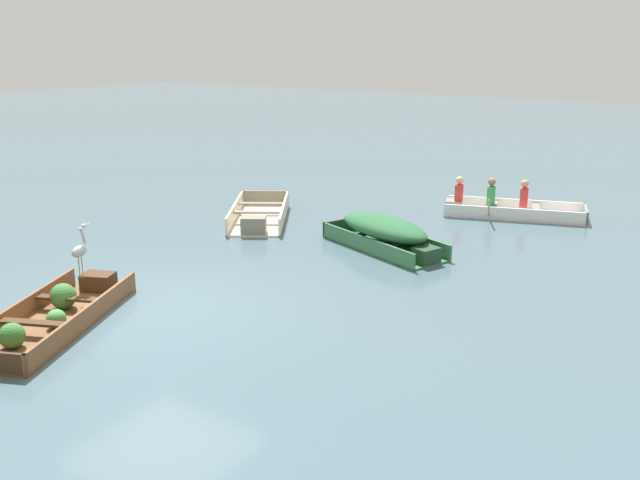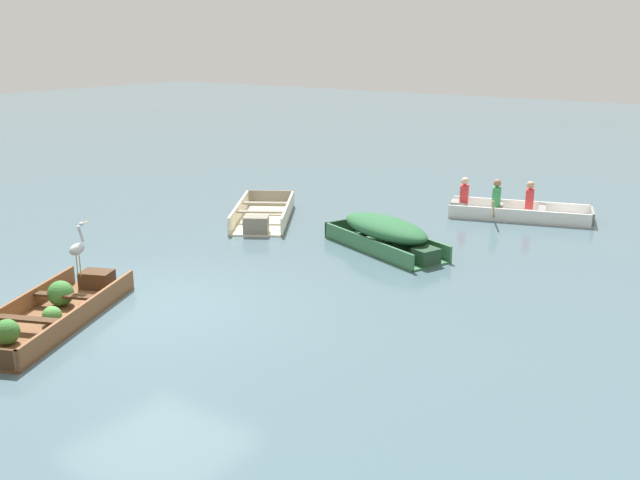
{
  "view_description": "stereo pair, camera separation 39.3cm",
  "coord_description": "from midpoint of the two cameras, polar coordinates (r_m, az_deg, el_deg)",
  "views": [
    {
      "loc": [
        7.75,
        -7.25,
        4.11
      ],
      "look_at": [
        0.7,
        3.63,
        0.35
      ],
      "focal_mm": 40.0,
      "sensor_mm": 36.0,
      "label": 1
    },
    {
      "loc": [
        8.07,
        -7.03,
        4.11
      ],
      "look_at": [
        0.7,
        3.63,
        0.35
      ],
      "focal_mm": 40.0,
      "sensor_mm": 36.0,
      "label": 2
    }
  ],
  "objects": [
    {
      "name": "heron_on_dinghy",
      "position": [
        11.68,
        -19.59,
        -0.72
      ],
      "size": [
        0.21,
        0.46,
        0.84
      ],
      "color": "olive",
      "rests_on": "dinghy_wooden_brown_foreground"
    },
    {
      "name": "skiff_green_near_moored",
      "position": [
        14.05,
        4.42,
        0.68
      ],
      "size": [
        2.93,
        1.91,
        0.65
      ],
      "color": "#387047",
      "rests_on": "ground"
    },
    {
      "name": "rowboat_white_with_crew",
      "position": [
        17.18,
        13.92,
        2.53
      ],
      "size": [
        3.34,
        2.22,
        0.88
      ],
      "color": "white",
      "rests_on": "ground"
    },
    {
      "name": "skiff_cream_mid_moored",
      "position": [
        16.21,
        -5.6,
        1.91
      ],
      "size": [
        2.48,
        3.01,
        0.4
      ],
      "color": "beige",
      "rests_on": "ground"
    },
    {
      "name": "dinghy_wooden_brown_foreground",
      "position": [
        11.31,
        -21.39,
        -5.57
      ],
      "size": [
        2.3,
        3.41,
        0.44
      ],
      "color": "brown",
      "rests_on": "ground"
    },
    {
      "name": "ground_plane",
      "position": [
        11.42,
        -14.03,
        -5.43
      ],
      "size": [
        80.0,
        80.0,
        0.0
      ],
      "primitive_type": "plane",
      "color": "#47606B"
    }
  ]
}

